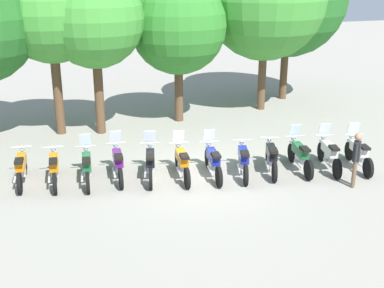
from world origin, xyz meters
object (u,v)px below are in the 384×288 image
(motorcycle_7, at_px, (243,160))
(tree_1, at_px, (51,13))
(motorcycle_4, at_px, (150,163))
(motorcycle_10, at_px, (329,154))
(motorcycle_5, at_px, (182,162))
(motorcycle_6, at_px, (213,161))
(tree_2, at_px, (94,19))
(motorcycle_11, at_px, (358,153))
(tree_3, at_px, (178,26))
(motorcycle_8, at_px, (271,157))
(person_0, at_px, (356,156))
(motorcycle_3, at_px, (118,163))
(motorcycle_1, at_px, (54,168))
(motorcycle_2, at_px, (87,166))
(motorcycle_9, at_px, (300,155))
(motorcycle_0, at_px, (21,167))
(tree_4, at_px, (266,0))

(motorcycle_7, bearing_deg, tree_1, 57.91)
(motorcycle_4, bearing_deg, tree_1, 36.33)
(motorcycle_10, bearing_deg, motorcycle_5, 94.89)
(motorcycle_6, bearing_deg, motorcycle_10, -90.70)
(motorcycle_7, height_order, tree_2, tree_2)
(motorcycle_11, height_order, tree_3, tree_3)
(motorcycle_4, relative_size, motorcycle_8, 1.02)
(person_0, distance_m, tree_3, 9.25)
(motorcycle_3, xyz_separation_m, motorcycle_7, (3.82, -0.88, -0.01))
(motorcycle_1, xyz_separation_m, tree_2, (1.98, 4.57, 3.92))
(motorcycle_1, relative_size, tree_2, 0.35)
(motorcycle_5, relative_size, person_0, 1.30)
(motorcycle_10, xyz_separation_m, motorcycle_11, (0.95, -0.22, 0.00))
(motorcycle_11, relative_size, person_0, 1.28)
(motorcycle_2, bearing_deg, tree_2, -7.13)
(motorcycle_4, distance_m, motorcycle_9, 4.82)
(motorcycle_2, bearing_deg, motorcycle_0, 79.75)
(tree_3, bearing_deg, motorcycle_9, -71.04)
(motorcycle_6, relative_size, tree_3, 0.37)
(motorcycle_6, xyz_separation_m, motorcycle_10, (3.82, -0.49, 0.00))
(motorcycle_6, bearing_deg, motorcycle_8, -88.88)
(motorcycle_5, distance_m, tree_4, 9.84)
(motorcycle_0, xyz_separation_m, motorcycle_4, (3.82, -0.79, 0.01))
(motorcycle_1, height_order, motorcycle_6, motorcycle_6)
(motorcycle_9, height_order, motorcycle_10, same)
(motorcycle_3, bearing_deg, motorcycle_7, -99.25)
(motorcycle_2, height_order, motorcycle_11, same)
(tree_2, bearing_deg, motorcycle_3, -90.87)
(motorcycle_3, height_order, tree_4, tree_4)
(motorcycle_9, height_order, motorcycle_11, same)
(motorcycle_9, bearing_deg, tree_4, -6.15)
(motorcycle_8, distance_m, tree_2, 8.34)
(motorcycle_0, relative_size, motorcycle_11, 1.01)
(motorcycle_4, distance_m, tree_3, 7.18)
(motorcycle_3, relative_size, motorcycle_7, 1.03)
(tree_1, height_order, tree_3, tree_1)
(motorcycle_8, height_order, tree_3, tree_3)
(motorcycle_1, bearing_deg, motorcycle_7, -98.02)
(motorcycle_4, height_order, motorcycle_10, same)
(motorcycle_5, height_order, motorcycle_7, motorcycle_5)
(motorcycle_3, bearing_deg, motorcycle_8, -97.04)
(motorcycle_2, bearing_deg, motorcycle_3, -83.41)
(motorcycle_8, bearing_deg, tree_3, 29.33)
(motorcycle_3, xyz_separation_m, motorcycle_10, (6.68, -1.22, 0.00))
(motorcycle_0, xyz_separation_m, motorcycle_7, (6.68, -1.37, 0.00))
(motorcycle_0, bearing_deg, person_0, -104.36)
(motorcycle_2, xyz_separation_m, motorcycle_3, (0.95, 0.03, 0.00))
(motorcycle_0, height_order, motorcycle_3, motorcycle_3)
(motorcycle_8, bearing_deg, tree_1, 63.74)
(motorcycle_6, height_order, tree_1, tree_1)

